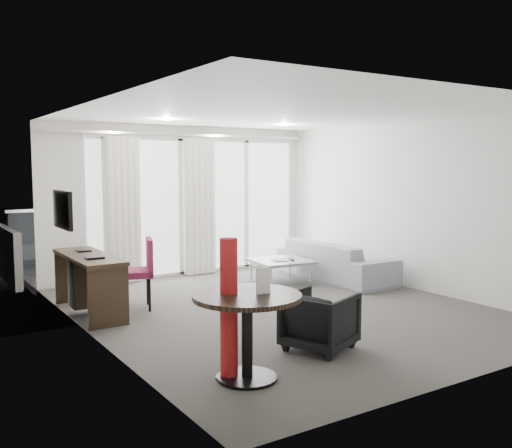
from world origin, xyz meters
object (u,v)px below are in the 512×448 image
red_lamp (229,309)px  rattan_chair_b (229,234)px  desk_chair (133,274)px  tub_armchair (320,321)px  coffee_table (281,272)px  round_table (247,337)px  sofa (335,260)px  rattan_chair_a (206,243)px  desk (89,284)px

red_lamp → rattan_chair_b: red_lamp is taller
desk_chair → rattan_chair_b: desk_chair is taller
tub_armchair → red_lamp: bearing=77.6°
coffee_table → round_table: bearing=-129.4°
sofa → rattan_chair_b: (0.16, 3.87, 0.04)m
tub_armchair → rattan_chair_b: rattan_chair_b is taller
coffee_table → rattan_chair_b: (1.13, 3.66, 0.17)m
tub_armchair → rattan_chair_b: (2.72, 6.61, 0.06)m
red_lamp → tub_armchair: 1.27m
sofa → coffee_table: bearing=77.6°
tub_armchair → coffee_table: tub_armchair is taller
sofa → rattan_chair_a: rattan_chair_a is taller
desk_chair → coffee_table: desk_chair is taller
red_lamp → tub_armchair: size_ratio=1.91×
desk → desk_chair: size_ratio=1.72×
desk → red_lamp: size_ratio=1.28×
round_table → coffee_table: round_table is taller
desk → round_table: bearing=-80.5°
tub_armchair → rattan_chair_a: size_ratio=0.88×
sofa → rattan_chair_a: size_ratio=2.92×
desk_chair → rattan_chair_b: size_ratio=1.31×
desk → rattan_chair_b: bearing=41.7°
sofa → desk_chair: bearing=90.8°
desk → tub_armchair: (1.60, -2.75, -0.08)m
desk → rattan_chair_b: 5.79m
round_table → coffee_table: bearing=50.6°
coffee_table → sofa: size_ratio=0.39×
round_table → sofa: bearing=39.8°
desk → tub_armchair: 3.19m
desk → rattan_chair_b: (4.32, 3.85, -0.02)m
sofa → round_table: bearing=129.8°
round_table → coffee_table: size_ratio=1.11×
round_table → desk: bearing=99.5°
desk_chair → coffee_table: size_ratio=1.08×
desk → coffee_table: (3.19, 0.19, -0.19)m
desk_chair → round_table: 2.99m
desk_chair → tub_armchair: (1.03, -2.68, -0.17)m
desk → coffee_table: 3.20m
round_table → sofa: size_ratio=0.44×
round_table → tub_armchair: 1.14m
coffee_table → tub_armchair: bearing=-118.3°
desk_chair → coffee_table: (2.61, 0.27, -0.28)m
round_table → rattan_chair_b: (3.81, 6.92, -0.03)m
red_lamp → desk_chair: bearing=86.3°
sofa → tub_armchair: bearing=136.9°
rattan_chair_b → coffee_table: bearing=-85.2°
round_table → rattan_chair_b: size_ratio=1.34×
red_lamp → tub_armchair: (1.21, 0.20, -0.34)m
coffee_table → sofa: bearing=-12.4°
round_table → red_lamp: (-0.12, 0.11, 0.25)m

